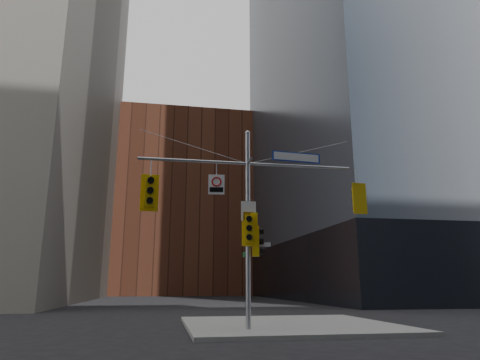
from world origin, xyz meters
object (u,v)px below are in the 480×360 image
object	(u,v)px
traffic_light_pole_side	(257,241)
regulatory_sign_arm	(216,184)
traffic_light_pole_front	(249,229)
traffic_light_east_arm	(357,199)
street_sign_blade	(296,157)
signal_assembly	(248,205)
traffic_light_west_arm	(150,192)

from	to	relation	value
traffic_light_pole_side	regulatory_sign_arm	size ratio (longest dim) A/B	1.46
traffic_light_pole_front	regulatory_sign_arm	bearing A→B (deg)	-177.35
traffic_light_east_arm	street_sign_blade	world-z (taller)	street_sign_blade
traffic_light_pole_front	street_sign_blade	size ratio (longest dim) A/B	0.61
signal_assembly	traffic_light_pole_side	world-z (taller)	signal_assembly
traffic_light_east_arm	regulatory_sign_arm	bearing A→B (deg)	-4.61
traffic_light_pole_side	regulatory_sign_arm	world-z (taller)	regulatory_sign_arm
street_sign_blade	traffic_light_pole_front	bearing A→B (deg)	-177.07
signal_assembly	street_sign_blade	xyz separation A→B (m)	(1.90, 0.00, 1.93)
traffic_light_east_arm	traffic_light_pole_side	xyz separation A→B (m)	(-3.96, -0.00, -1.67)
signal_assembly	traffic_light_pole_front	world-z (taller)	signal_assembly
traffic_light_pole_front	regulatory_sign_arm	size ratio (longest dim) A/B	1.62
traffic_light_east_arm	street_sign_blade	bearing A→B (deg)	-4.89
signal_assembly	regulatory_sign_arm	distance (m)	1.39
street_sign_blade	traffic_light_east_arm	bearing A→B (deg)	-5.25
traffic_light_pole_front	regulatory_sign_arm	xyz separation A→B (m)	(-1.16, 0.25, 1.64)
traffic_light_east_arm	street_sign_blade	xyz separation A→B (m)	(-2.39, 0.00, 1.55)
signal_assembly	street_sign_blade	distance (m)	2.71
signal_assembly	traffic_light_pole_front	xyz separation A→B (m)	(0.00, -0.27, -0.88)
signal_assembly	traffic_light_pole_side	bearing A→B (deg)	-0.30
traffic_light_west_arm	traffic_light_pole_front	distance (m)	3.75
traffic_light_pole_front	regulatory_sign_arm	distance (m)	2.02
traffic_light_east_arm	street_sign_blade	distance (m)	2.85
signal_assembly	traffic_light_east_arm	bearing A→B (deg)	0.02
traffic_light_pole_side	street_sign_blade	size ratio (longest dim) A/B	0.55
traffic_light_west_arm	traffic_light_east_arm	world-z (taller)	traffic_light_west_arm
traffic_light_east_arm	traffic_light_pole_side	distance (m)	4.30
signal_assembly	regulatory_sign_arm	world-z (taller)	signal_assembly
traffic_light_west_arm	traffic_light_east_arm	xyz separation A→B (m)	(7.80, -0.01, -0.00)
traffic_light_east_arm	traffic_light_pole_front	size ratio (longest dim) A/B	1.00
signal_assembly	traffic_light_east_arm	distance (m)	4.30
signal_assembly	traffic_light_pole_front	distance (m)	0.92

